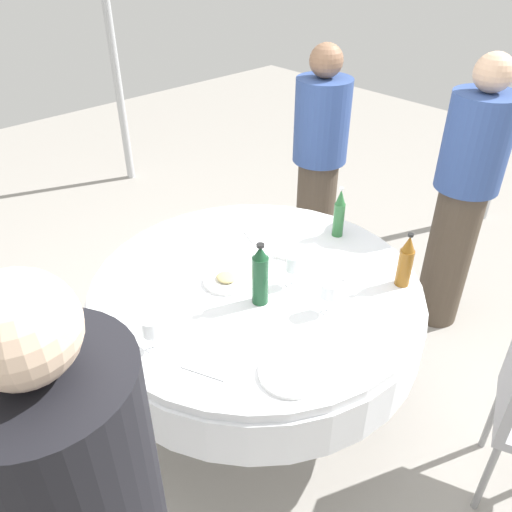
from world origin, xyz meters
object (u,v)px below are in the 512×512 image
at_px(bottle_dark_green_west, 260,276).
at_px(wine_glass_left, 293,265).
at_px(plate_east, 226,280).
at_px(bottle_green_rear, 339,214).
at_px(plate_mid, 291,373).
at_px(dining_table, 256,307).
at_px(wine_glass_outer, 151,329).
at_px(person_west, 463,198).
at_px(person_rear, 319,164).
at_px(bottle_amber_right, 406,262).
at_px(wine_glass_far, 329,292).

bearing_deg(bottle_dark_green_west, wine_glass_left, -92.55).
xyz_separation_m(wine_glass_left, plate_east, (0.21, 0.21, -0.09)).
distance_m(bottle_green_rear, plate_mid, 1.03).
distance_m(dining_table, plate_mid, 0.60).
bearing_deg(wine_glass_outer, bottle_green_rear, -87.12).
relative_size(plate_east, person_west, 0.13).
xyz_separation_m(dining_table, wine_glass_left, (-0.12, -0.11, 0.25)).
height_order(bottle_green_rear, person_rear, person_rear).
bearing_deg(bottle_dark_green_west, person_rear, -59.01).
xyz_separation_m(bottle_amber_right, wine_glass_left, (0.33, 0.37, -0.02)).
xyz_separation_m(bottle_dark_green_west, wine_glass_far, (-0.24, -0.16, -0.04)).
bearing_deg(wine_glass_outer, plate_mid, -147.70).
distance_m(dining_table, bottle_green_rear, 0.65).
xyz_separation_m(plate_east, person_rear, (0.51, -1.21, 0.04)).
bearing_deg(bottle_green_rear, person_rear, -41.51).
xyz_separation_m(bottle_green_rear, wine_glass_outer, (-0.06, 1.17, -0.03)).
xyz_separation_m(wine_glass_left, plate_mid, (-0.38, 0.40, -0.10)).
distance_m(bottle_green_rear, wine_glass_far, 0.63).
xyz_separation_m(wine_glass_far, plate_mid, (-0.15, 0.37, -0.09)).
height_order(dining_table, wine_glass_outer, wine_glass_outer).
relative_size(bottle_green_rear, wine_glass_left, 1.78).
bearing_deg(bottle_amber_right, plate_east, 46.17).
bearing_deg(plate_east, plate_mid, 162.06).
bearing_deg(dining_table, plate_mid, 149.83).
height_order(bottle_green_rear, person_west, person_west).
bearing_deg(dining_table, bottle_dark_green_west, 144.37).
relative_size(dining_table, bottle_green_rear, 5.62).
bearing_deg(plate_mid, person_rear, -51.82).
xyz_separation_m(bottle_dark_green_west, person_rear, (0.72, -1.19, -0.08)).
height_order(bottle_amber_right, wine_glass_far, bottle_amber_right).
bearing_deg(bottle_dark_green_west, bottle_green_rear, -79.18).
xyz_separation_m(bottle_dark_green_west, wine_glass_left, (-0.01, -0.19, -0.03)).
bearing_deg(plate_mid, wine_glass_left, -46.48).
bearing_deg(plate_mid, person_west, -82.66).
xyz_separation_m(dining_table, plate_east, (0.09, 0.10, 0.16)).
distance_m(bottle_green_rear, wine_glass_left, 0.50).
bearing_deg(wine_glass_left, person_west, -98.58).
height_order(dining_table, bottle_green_rear, bottle_green_rear).
xyz_separation_m(wine_glass_left, person_rear, (0.72, -1.00, -0.05)).
xyz_separation_m(bottle_green_rear, plate_east, (0.08, 0.69, -0.11)).
bearing_deg(person_west, wine_glass_outer, -84.65).
xyz_separation_m(bottle_dark_green_west, bottle_green_rear, (0.13, -0.67, -0.01)).
height_order(wine_glass_left, plate_east, wine_glass_left).
bearing_deg(plate_east, person_rear, -67.15).
distance_m(wine_glass_left, plate_east, 0.31).
bearing_deg(plate_mid, bottle_green_rear, -59.73).
bearing_deg(dining_table, bottle_amber_right, -133.91).
xyz_separation_m(wine_glass_outer, person_west, (-0.25, -1.85, -0.01)).
distance_m(bottle_dark_green_west, wine_glass_outer, 0.50).
distance_m(bottle_dark_green_west, wine_glass_left, 0.19).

